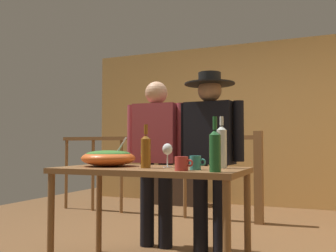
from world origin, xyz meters
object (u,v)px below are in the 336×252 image
tv_console (173,187)px  wine_bottle_amber (146,150)px  stair_railing (183,165)px  serving_table (150,179)px  wine_glass (167,150)px  mug_teal (196,163)px  mug_red (182,164)px  salad_bowl (109,157)px  wine_bottle_green (215,150)px  wine_bottle_clear (222,146)px  person_standing_right (210,145)px  flat_screen_tv (172,152)px  person_standing_left (156,149)px

tv_console → wine_bottle_amber: size_ratio=2.87×
stair_railing → wine_bottle_amber: bearing=-76.5°
serving_table → wine_glass: wine_glass is taller
wine_bottle_amber → mug_teal: (0.39, -0.05, -0.08)m
wine_bottle_amber → mug_red: size_ratio=2.55×
salad_bowl → mug_teal: 0.77m
stair_railing → wine_bottle_green: wine_bottle_green is taller
wine_bottle_clear → person_standing_right: person_standing_right is taller
flat_screen_tv → wine_bottle_clear: 3.30m
tv_console → wine_bottle_green: (1.64, -3.31, 0.63)m
wine_glass → wine_bottle_green: (0.45, -0.32, 0.01)m
wine_bottle_green → mug_teal: (-0.18, 0.15, -0.09)m
wine_bottle_amber → mug_red: bearing=-25.4°
flat_screen_tv → wine_glass: flat_screen_tv is taller
serving_table → person_standing_left: bearing=111.3°
salad_bowl → serving_table: bearing=-3.0°
wine_glass → wine_bottle_clear: size_ratio=0.48×
tv_console → person_standing_right: size_ratio=0.58×
wine_glass → mug_red: wine_glass is taller
tv_console → wine_glass: bearing=-68.4°
serving_table → wine_bottle_clear: bearing=13.6°
wine_glass → mug_teal: (0.28, -0.17, -0.08)m
flat_screen_tv → person_standing_left: size_ratio=0.42×
mug_teal → mug_red: bearing=-115.8°
mug_teal → person_standing_left: bearing=129.8°
flat_screen_tv → serving_table: 3.20m
serving_table → person_standing_right: (0.26, 0.66, 0.25)m
serving_table → wine_bottle_clear: wine_bottle_clear is taller
tv_console → serving_table: bearing=-70.6°
tv_console → wine_bottle_amber: (1.07, -3.12, 0.62)m
tv_console → wine_glass: wine_glass is taller
mug_red → tv_console: bearing=113.2°
wine_glass → wine_bottle_amber: 0.17m
serving_table → wine_bottle_clear: (0.51, 0.12, 0.24)m
person_standing_right → person_standing_left: bearing=3.1°
wine_bottle_amber → wine_glass: bearing=46.2°
flat_screen_tv → person_standing_right: (1.33, -2.36, 0.10)m
person_standing_right → flat_screen_tv: bearing=-57.4°
stair_railing → wine_bottle_green: 2.54m
serving_table → wine_bottle_amber: size_ratio=4.38×
wine_bottle_green → person_standing_left: (-0.82, 0.92, -0.01)m
wine_bottle_amber → serving_table: bearing=86.4°
tv_console → person_standing_left: size_ratio=0.59×
salad_bowl → mug_red: size_ratio=3.42×
stair_railing → tv_console: (-0.57, 1.02, -0.40)m
salad_bowl → wine_bottle_green: size_ratio=1.23×
wine_bottle_clear → mug_red: (-0.17, -0.35, -0.11)m
mug_red → wine_bottle_green: bearing=-8.4°
wine_bottle_clear → person_standing_left: size_ratio=0.24×
tv_console → person_standing_left: (0.82, -2.39, 0.62)m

